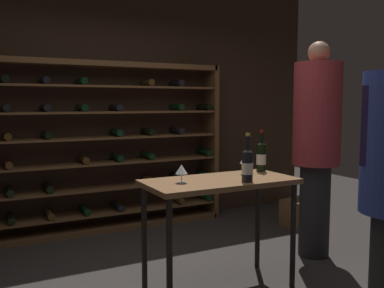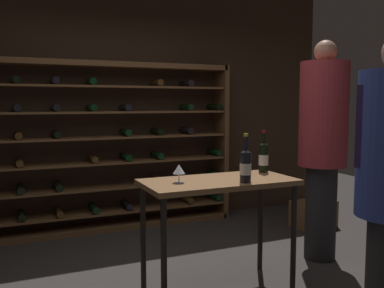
{
  "view_description": "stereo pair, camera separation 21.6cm",
  "coord_description": "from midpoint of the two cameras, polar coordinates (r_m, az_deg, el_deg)",
  "views": [
    {
      "loc": [
        -1.44,
        -2.81,
        1.47
      ],
      "look_at": [
        0.12,
        0.19,
        1.14
      ],
      "focal_mm": 39.62,
      "sensor_mm": 36.0,
      "label": 1
    },
    {
      "loc": [
        -1.24,
        -2.9,
        1.47
      ],
      "look_at": [
        0.12,
        0.19,
        1.14
      ],
      "focal_mm": 39.62,
      "sensor_mm": 36.0,
      "label": 2
    }
  ],
  "objects": [
    {
      "name": "wine_rack",
      "position": [
        4.9,
        -15.91,
        -0.64
      ],
      "size": [
        3.35,
        0.32,
        1.93
      ],
      "color": "brown",
      "rests_on": "ground"
    },
    {
      "name": "wine_bottle_red_label",
      "position": [
        3.66,
        7.64,
        -1.66
      ],
      "size": [
        0.08,
        0.08,
        0.36
      ],
      "color": "black",
      "rests_on": "tasting_table"
    },
    {
      "name": "tasting_table",
      "position": [
        3.3,
        1.89,
        -6.59
      ],
      "size": [
        1.18,
        0.57,
        0.88
      ],
      "color": "brown",
      "rests_on": "ground"
    },
    {
      "name": "wine_crate",
      "position": [
        5.32,
        13.58,
        -8.89
      ],
      "size": [
        0.53,
        0.41,
        0.31
      ],
      "primitive_type": "cube",
      "rotation": [
        0.0,
        0.0,
        0.16
      ],
      "color": "brown",
      "rests_on": "ground"
    },
    {
      "name": "wine_glass_stemmed_right",
      "position": [
        3.5,
        5.31,
        -2.26
      ],
      "size": [
        0.07,
        0.07,
        0.15
      ],
      "color": "silver",
      "rests_on": "tasting_table"
    },
    {
      "name": "person_bystander_red_print",
      "position": [
        4.13,
        14.98,
        0.68
      ],
      "size": [
        0.44,
        0.44,
        2.04
      ],
      "rotation": [
        0.0,
        0.0,
        -0.15
      ],
      "color": "#242424",
      "rests_on": "ground"
    },
    {
      "name": "back_wall",
      "position": [
        5.16,
        -12.56,
        5.71
      ],
      "size": [
        5.72,
        0.1,
        2.99
      ],
      "primitive_type": "cube",
      "color": "#3D2B1E",
      "rests_on": "ground"
    },
    {
      "name": "wine_glass_stemmed_center",
      "position": [
        3.12,
        -3.42,
        -3.51
      ],
      "size": [
        0.09,
        0.09,
        0.14
      ],
      "color": "silver",
      "rests_on": "tasting_table"
    },
    {
      "name": "wine_bottle_gold_foil",
      "position": [
        3.17,
        5.53,
        -2.81
      ],
      "size": [
        0.09,
        0.09,
        0.36
      ],
      "color": "black",
      "rests_on": "tasting_table"
    }
  ]
}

